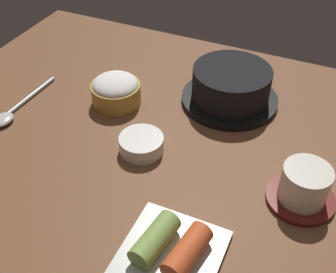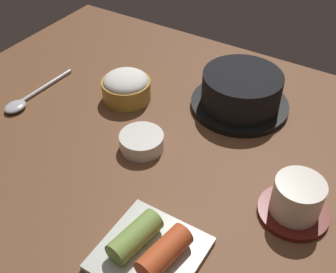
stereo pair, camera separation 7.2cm
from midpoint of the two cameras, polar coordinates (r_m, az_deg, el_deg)
name	(u,v)px [view 1 (the left image)]	position (r cm, az deg, el deg)	size (l,w,h in cm)	color
dining_table	(163,143)	(76.97, -3.44, -1.06)	(100.00, 76.00, 2.00)	brown
stone_pot	(231,86)	(83.59, 6.15, 6.75)	(19.43, 19.43, 7.51)	black
rice_bowl	(116,90)	(84.53, -9.60, 6.20)	(9.89, 9.89, 5.92)	#B78C38
tea_cup_with_saucer	(304,187)	(66.06, 15.13, -6.78)	(10.75, 10.75, 6.64)	maroon
banchan_cup_center	(141,143)	(73.46, -6.47, -1.08)	(7.88, 7.88, 2.88)	white
kimchi_plate	(171,250)	(58.82, -3.25, -15.39)	(13.56, 13.56, 4.46)	silver
spoon	(11,112)	(88.27, -22.85, 2.98)	(3.60, 18.45, 1.35)	#B7B7BC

